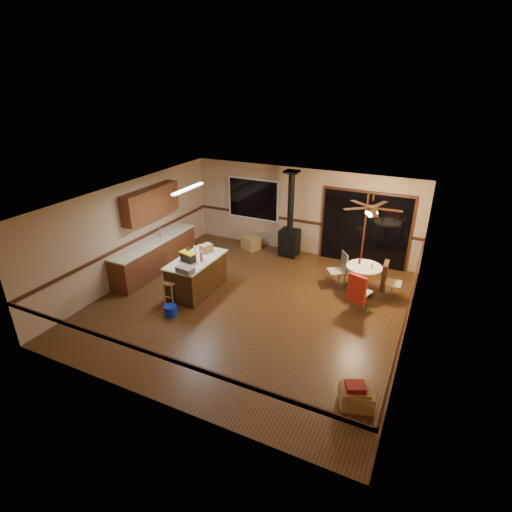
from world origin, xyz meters
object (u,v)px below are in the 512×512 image
Objects in this scene: chair_left at (341,266)px; bar_stool at (171,292)px; dining_table at (363,275)px; box_corner_a at (354,396)px; box_under_window at (251,242)px; wood_stove at (290,233)px; box_corner_b at (362,400)px; blue_bucket at (171,311)px; toolbox_grey at (185,270)px; toolbox_black at (188,257)px; chair_right at (386,276)px; kitchen_island at (197,275)px; chair_near at (357,289)px.

bar_stool is at bearing -143.27° from chair_left.
box_corner_a is at bearing -79.89° from dining_table.
chair_left is 1.07× the size of box_under_window.
wood_stove is 6.32× the size of box_corner_b.
box_under_window is (0.27, 3.79, -0.08)m from bar_stool.
box_under_window is 6.91m from box_corner_b.
blue_bucket is at bearing -89.45° from box_under_window.
wood_stove is at bearing 73.58° from toolbox_grey.
toolbox_black is 0.79× the size of box_corner_a.
chair_right is (3.02, -1.37, -0.13)m from wood_stove.
chair_left is at bearing 109.71° from box_corner_b.
box_corner_a is (4.72, -1.37, -0.12)m from bar_stool.
toolbox_black is 0.42× the size of dining_table.
chair_right is (1.13, -0.11, 0.01)m from chair_left.
box_corner_a is 1.16× the size of box_corner_b.
bar_stool is 1.12× the size of box_under_window.
bar_stool reaches higher than box_corner_b.
blue_bucket is at bearing -106.11° from wood_stove.
toolbox_grey is 1.40× the size of blue_bucket.
box_corner_a is 0.13m from box_corner_b.
chair_right reaches higher than kitchen_island.
kitchen_island is 2.86× the size of bar_stool.
kitchen_island is 4.21× the size of box_corner_b.
wood_stove reaches higher than chair_near.
kitchen_island is at bearing -158.79° from chair_right.
toolbox_grey is 3.82m from box_under_window.
kitchen_island is at bearing -168.86° from chair_near.
toolbox_black is 5.16m from box_corner_b.
kitchen_island is 2.40× the size of chair_right.
chair_near is at bearing 27.72° from blue_bucket.
chair_right is (0.48, 0.92, 0.00)m from chair_near.
box_under_window reaches higher than blue_bucket.
box_corner_b is (4.54, -0.93, 0.04)m from blue_bucket.
bar_stool is (-0.15, -0.58, -0.71)m from toolbox_black.
chair_right is 4.52m from box_under_window.
toolbox_black reaches higher than toolbox_grey.
toolbox_grey is 3.96m from chair_near.
chair_left reaches higher than bar_stool.
toolbox_black reaches higher than box_corner_a.
dining_table is 1.65× the size of box_under_window.
box_corner_b is at bearing -57.62° from wood_stove.
toolbox_black is 4.07m from chair_near.
box_corner_b is (0.28, -3.83, -0.44)m from chair_right.
chair_left is at bearing 29.31° from kitchen_island.
toolbox_grey is 0.59× the size of chair_near.
kitchen_island is 5.66× the size of blue_bucket.
box_corner_b is at bearing -75.39° from chair_near.
chair_right is at bearing 94.22° from box_corner_b.
box_corner_a is (4.45, -5.16, -0.03)m from box_under_window.
dining_table is 3.88m from box_corner_b.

